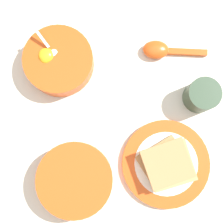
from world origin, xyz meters
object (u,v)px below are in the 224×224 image
toast_plate (166,164)px  congee_bowl (75,180)px  drinking_cup (202,95)px  soup_spoon (162,50)px  toast_sandwich (167,164)px  egg_bowl (59,61)px

toast_plate → congee_bowl: size_ratio=1.21×
toast_plate → drinking_cup: (-0.17, -0.09, 0.03)m
congee_bowl → soup_spoon: bearing=-158.2°
congee_bowl → drinking_cup: bearing=178.8°
toast_sandwich → congee_bowl: 0.23m
toast_sandwich → soup_spoon: (-0.16, -0.24, -0.02)m
drinking_cup → toast_sandwich: bearing=27.4°
soup_spoon → egg_bowl: bearing=-27.3°
egg_bowl → toast_sandwich: (-0.08, 0.37, 0.01)m
toast_sandwich → soup_spoon: size_ratio=0.89×
toast_sandwich → soup_spoon: toast_sandwich is taller
egg_bowl → toast_sandwich: egg_bowl is taller
toast_sandwich → drinking_cup: bearing=-152.6°
egg_bowl → toast_plate: 0.38m
congee_bowl → drinking_cup: 0.37m
soup_spoon → congee_bowl: congee_bowl is taller
congee_bowl → toast_sandwich: bearing=155.0°
congee_bowl → drinking_cup: (-0.37, 0.01, 0.01)m
egg_bowl → drinking_cup: egg_bowl is taller
toast_sandwich → congee_bowl: size_ratio=0.75×
toast_plate → drinking_cup: bearing=-152.1°
egg_bowl → soup_spoon: size_ratio=1.14×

